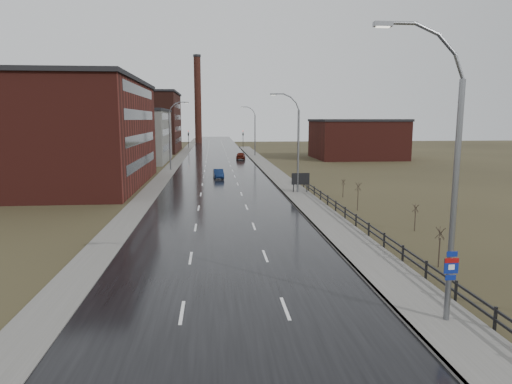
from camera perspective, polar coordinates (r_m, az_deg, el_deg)
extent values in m
plane|color=#2D2819|center=(17.41, -2.11, -20.02)|extent=(320.00, 320.00, 0.00)
cube|color=black|center=(75.67, -4.70, 2.65)|extent=(14.00, 300.00, 0.06)
cube|color=#595651|center=(51.75, 5.21, -0.27)|extent=(3.20, 180.00, 0.18)
cube|color=slate|center=(51.50, 3.54, -0.30)|extent=(0.16, 180.00, 0.18)
cube|color=#595651|center=(76.02, -10.90, 2.57)|extent=(2.40, 260.00, 0.12)
cube|color=#471914|center=(63.52, -24.04, 6.53)|extent=(22.00, 28.00, 13.00)
cube|color=black|center=(63.67, -24.44, 12.60)|extent=(22.44, 28.56, 0.50)
cube|color=black|center=(61.14, -14.01, 3.68)|extent=(0.06, 22.40, 1.20)
cube|color=black|center=(60.94, -14.12, 6.49)|extent=(0.06, 22.40, 1.20)
cube|color=black|center=(60.90, -14.23, 9.31)|extent=(0.06, 22.40, 1.20)
cube|color=black|center=(61.00, -14.34, 12.12)|extent=(0.06, 22.40, 1.20)
cube|color=slate|center=(94.83, -15.90, 6.64)|extent=(16.00, 20.00, 10.00)
cube|color=black|center=(94.78, -16.03, 9.81)|extent=(16.32, 20.40, 0.50)
cube|color=black|center=(93.81, -11.02, 5.57)|extent=(0.06, 16.00, 1.20)
cube|color=black|center=(93.68, -11.08, 7.40)|extent=(0.06, 16.00, 1.20)
cube|color=black|center=(93.65, -11.14, 9.24)|extent=(0.06, 16.00, 1.20)
cube|color=#331611|center=(125.18, -15.73, 8.30)|extent=(26.00, 24.00, 15.00)
cube|color=black|center=(125.36, -15.88, 11.84)|extent=(26.52, 24.48, 0.50)
cube|color=black|center=(123.66, -9.67, 6.42)|extent=(0.06, 19.20, 1.20)
cube|color=black|center=(123.56, -9.71, 7.81)|extent=(0.06, 19.20, 1.20)
cube|color=black|center=(123.54, -9.75, 9.20)|extent=(0.06, 19.20, 1.20)
cube|color=black|center=(123.59, -9.79, 10.59)|extent=(0.06, 19.20, 1.20)
cube|color=#471914|center=(102.15, 12.47, 6.36)|extent=(18.00, 16.00, 8.00)
cube|color=black|center=(102.06, 12.55, 8.74)|extent=(18.36, 16.32, 0.50)
cylinder|color=#331611|center=(165.41, -7.28, 11.27)|extent=(2.40, 2.40, 30.00)
cylinder|color=black|center=(166.71, -7.39, 16.53)|extent=(2.70, 2.70, 0.80)
cylinder|color=slate|center=(20.01, 23.50, -1.66)|extent=(0.24, 0.24, 10.00)
cylinder|color=slate|center=(19.71, 24.03, 14.13)|extent=(0.57, 0.14, 1.12)
cylinder|color=slate|center=(19.56, 22.73, 16.66)|extent=(0.91, 0.14, 0.91)
cylinder|color=slate|center=(19.29, 20.58, 18.54)|extent=(1.12, 0.14, 0.57)
cylinder|color=slate|center=(18.94, 17.84, 19.46)|extent=(1.15, 0.14, 0.14)
cube|color=slate|center=(18.66, 15.58, 19.56)|extent=(0.70, 0.28, 0.18)
cube|color=silver|center=(18.64, 15.57, 19.26)|extent=(0.50, 0.20, 0.04)
cube|color=navy|center=(20.33, 23.31, -7.13)|extent=(0.45, 0.04, 0.22)
cube|color=navy|center=(20.47, 23.23, -8.48)|extent=(0.60, 0.04, 0.65)
cube|color=maroon|center=(20.40, 23.28, -7.87)|extent=(0.60, 0.04, 0.20)
cube|color=navy|center=(20.62, 23.14, -9.80)|extent=(0.45, 0.04, 0.22)
cube|color=silver|center=(20.47, 23.24, -8.63)|extent=(0.26, 0.02, 0.22)
cylinder|color=slate|center=(52.22, 5.30, 4.96)|extent=(0.24, 0.24, 9.50)
cylinder|color=slate|center=(52.08, 5.20, 10.62)|extent=(0.51, 0.14, 0.98)
cylinder|color=slate|center=(52.02, 4.68, 11.42)|extent=(0.81, 0.14, 0.81)
cylinder|color=slate|center=(51.92, 3.89, 11.96)|extent=(0.98, 0.14, 0.51)
cylinder|color=slate|center=(51.81, 2.96, 12.16)|extent=(1.01, 0.14, 0.14)
cube|color=slate|center=(51.71, 2.19, 12.12)|extent=(0.70, 0.28, 0.18)
cube|color=silver|center=(51.70, 2.18, 12.01)|extent=(0.50, 0.20, 0.04)
cylinder|color=slate|center=(77.62, -10.72, 6.18)|extent=(0.24, 0.24, 9.50)
cylinder|color=slate|center=(77.53, -10.71, 9.99)|extent=(0.51, 0.14, 0.98)
cylinder|color=slate|center=(77.50, -10.36, 10.53)|extent=(0.81, 0.14, 0.81)
cylinder|color=slate|center=(77.46, -9.84, 10.89)|extent=(0.98, 0.14, 0.51)
cylinder|color=slate|center=(77.41, -9.21, 11.03)|extent=(1.01, 0.14, 0.14)
cube|color=slate|center=(77.36, -8.69, 11.01)|extent=(0.70, 0.28, 0.18)
cube|color=silver|center=(77.36, -8.69, 10.94)|extent=(0.50, 0.20, 0.04)
cylinder|color=slate|center=(105.70, -0.13, 7.06)|extent=(0.24, 0.24, 9.50)
cylinder|color=slate|center=(105.63, -0.22, 9.86)|extent=(0.51, 0.14, 0.98)
cylinder|color=slate|center=(105.60, -0.48, 10.25)|extent=(0.81, 0.14, 0.81)
cylinder|color=slate|center=(105.55, -0.88, 10.51)|extent=(0.98, 0.14, 0.51)
cylinder|color=slate|center=(105.49, -1.34, 10.60)|extent=(1.01, 0.14, 0.14)
cube|color=slate|center=(105.45, -1.72, 10.57)|extent=(0.70, 0.28, 0.18)
cube|color=silver|center=(105.44, -1.72, 10.51)|extent=(0.50, 0.20, 0.04)
cube|color=black|center=(21.18, 27.72, -13.96)|extent=(0.10, 0.10, 1.10)
cube|color=black|center=(23.55, 23.70, -11.36)|extent=(0.10, 0.10, 1.10)
cube|color=black|center=(26.06, 20.48, -9.20)|extent=(0.10, 0.10, 1.10)
cube|color=black|center=(28.65, 17.87, -7.41)|extent=(0.10, 0.10, 1.10)
cube|color=black|center=(31.33, 15.72, -5.91)|extent=(0.10, 0.10, 1.10)
cube|color=black|center=(34.05, 13.91, -4.64)|extent=(0.10, 0.10, 1.10)
cube|color=black|center=(36.82, 12.38, -3.55)|extent=(0.10, 0.10, 1.10)
cube|color=black|center=(39.62, 11.07, -2.62)|extent=(0.10, 0.10, 1.10)
cube|color=black|center=(42.45, 9.94, -1.81)|extent=(0.10, 0.10, 1.10)
cube|color=black|center=(45.30, 8.94, -1.10)|extent=(0.10, 0.10, 1.10)
cube|color=black|center=(48.17, 8.07, -0.47)|extent=(0.10, 0.10, 1.10)
cube|color=black|center=(51.05, 7.29, 0.09)|extent=(0.10, 0.10, 1.10)
cube|color=black|center=(53.95, 6.60, 0.58)|extent=(0.10, 0.10, 1.10)
cube|color=black|center=(56.86, 5.98, 1.03)|extent=(0.10, 0.10, 1.10)
cube|color=black|center=(59.77, 5.42, 1.43)|extent=(0.10, 0.10, 1.10)
cube|color=black|center=(36.27, 12.64, -3.10)|extent=(0.08, 53.00, 0.10)
cube|color=black|center=(36.35, 12.62, -3.72)|extent=(0.08, 53.00, 0.10)
cylinder|color=#382D23|center=(28.52, 21.92, -7.04)|extent=(0.08, 0.08, 1.75)
cylinder|color=#382D23|center=(28.26, 22.15, -4.81)|extent=(0.04, 0.59, 0.69)
cylinder|color=#382D23|center=(28.28, 22.04, -4.79)|extent=(0.56, 0.22, 0.70)
cylinder|color=#382D23|center=(28.24, 21.96, -4.81)|extent=(0.34, 0.50, 0.71)
cylinder|color=#382D23|center=(28.19, 22.01, -4.84)|extent=(0.34, 0.50, 0.71)
cylinder|color=#382D23|center=(28.20, 22.13, -4.84)|extent=(0.56, 0.22, 0.70)
cylinder|color=#382D23|center=(36.93, 19.26, -3.46)|extent=(0.08, 0.08, 1.55)
cylinder|color=#382D23|center=(36.75, 19.41, -1.92)|extent=(0.04, 0.53, 0.62)
cylinder|color=#382D23|center=(36.78, 19.33, -1.91)|extent=(0.50, 0.20, 0.62)
cylinder|color=#382D23|center=(36.74, 19.26, -1.92)|extent=(0.30, 0.45, 0.63)
cylinder|color=#382D23|center=(36.69, 19.30, -1.94)|extent=(0.30, 0.45, 0.63)
cylinder|color=#382D23|center=(36.69, 19.39, -1.94)|extent=(0.50, 0.20, 0.62)
cylinder|color=#382D23|center=(43.71, 12.61, -1.00)|extent=(0.08, 0.08, 1.96)
cylinder|color=#382D23|center=(43.52, 12.73, 0.65)|extent=(0.04, 0.66, 0.77)
cylinder|color=#382D23|center=(43.56, 12.67, 0.66)|extent=(0.62, 0.25, 0.78)
cylinder|color=#382D23|center=(43.52, 12.60, 0.66)|extent=(0.37, 0.56, 0.79)
cylinder|color=#382D23|center=(43.47, 12.63, 0.64)|extent=(0.37, 0.56, 0.79)
cylinder|color=#382D23|center=(43.47, 12.70, 0.64)|extent=(0.62, 0.25, 0.78)
cylinder|color=#382D23|center=(50.81, 10.83, 0.17)|extent=(0.08, 0.08, 1.48)
cylinder|color=#382D23|center=(50.69, 10.92, 1.24)|extent=(0.04, 0.50, 0.59)
cylinder|color=#382D23|center=(50.73, 10.87, 1.25)|extent=(0.48, 0.19, 0.60)
cylinder|color=#382D23|center=(50.69, 10.81, 1.25)|extent=(0.29, 0.43, 0.60)
cylinder|color=#382D23|center=(50.64, 10.83, 1.24)|extent=(0.29, 0.43, 0.60)
cylinder|color=#382D23|center=(50.64, 10.90, 1.24)|extent=(0.48, 0.19, 0.60)
cube|color=black|center=(52.56, 4.71, 0.77)|extent=(0.10, 0.10, 1.80)
cube|color=black|center=(52.86, 6.40, 0.79)|extent=(0.10, 0.10, 1.80)
cube|color=silver|center=(52.54, 5.58, 1.66)|extent=(1.98, 0.08, 1.24)
cube|color=black|center=(52.49, 5.59, 1.65)|extent=(2.08, 0.04, 1.34)
cylinder|color=black|center=(135.51, -8.44, 6.50)|extent=(0.16, 0.16, 5.20)
imported|color=black|center=(135.44, -8.46, 7.41)|extent=(0.58, 2.73, 1.10)
sphere|color=#FF190C|center=(135.28, -8.47, 7.53)|extent=(0.18, 0.18, 0.18)
cylinder|color=black|center=(135.61, -1.63, 6.60)|extent=(0.16, 0.16, 5.20)
imported|color=black|center=(135.53, -1.63, 7.50)|extent=(0.58, 2.73, 1.10)
sphere|color=#FF190C|center=(135.38, -1.63, 7.63)|extent=(0.18, 0.18, 0.18)
imported|color=#0C1B3F|center=(66.16, -4.72, 2.26)|extent=(1.61, 4.01, 1.30)
imported|color=#4A140C|center=(97.15, -1.91, 4.54)|extent=(2.34, 4.75, 1.56)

